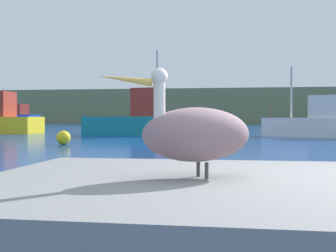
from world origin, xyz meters
TOP-DOWN VIEW (x-y plane):
  - hillside_backdrop at (0.00, 70.60)m, footprint 140.00×11.25m
  - pier_dock at (-1.27, -0.27)m, footprint 3.53×2.88m
  - pelican at (-1.28, -0.28)m, footprint 1.23×0.83m
  - fishing_boat_blue at (-25.00, 39.96)m, footprint 6.52×3.75m
  - fishing_boat_white at (4.69, 20.14)m, footprint 7.25×5.08m
  - fishing_boat_teal at (-6.72, 21.13)m, footprint 6.20×3.05m
  - mooring_buoy at (-7.66, 12.28)m, footprint 0.58×0.58m

SIDE VIEW (x-z plane):
  - mooring_buoy at x=-7.66m, z-range 0.00..0.58m
  - pier_dock at x=-1.27m, z-range 0.00..0.63m
  - fishing_boat_white at x=4.69m, z-range -1.18..2.92m
  - fishing_boat_teal at x=-6.72m, z-range -1.64..3.52m
  - fishing_boat_blue at x=-25.00m, z-range -1.32..3.23m
  - pelican at x=-1.28m, z-range 0.56..1.42m
  - hillside_backdrop at x=0.00m, z-range 0.00..6.08m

